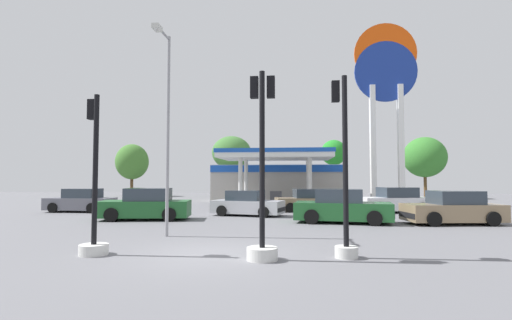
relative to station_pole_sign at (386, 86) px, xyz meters
The scene contains 18 objects.
ground_plane 23.85m from the station_pole_sign, 115.68° to the right, with size 90.00×90.00×0.00m, color slate.
gas_station 12.40m from the station_pole_sign, 150.14° to the left, with size 12.00×12.00×4.29m.
station_pole_sign is the anchor object (origin of this frame).
car_0 14.69m from the station_pole_sign, 89.74° to the right, with size 4.45×2.39×1.52m.
car_1 10.56m from the station_pole_sign, 99.25° to the right, with size 4.61×2.69×1.55m.
car_2 15.84m from the station_pole_sign, 137.86° to the right, with size 4.23×2.53×1.42m.
car_3 20.57m from the station_pole_sign, 141.82° to the right, with size 4.69×2.54×1.60m.
car_4 23.54m from the station_pole_sign, 159.70° to the right, with size 4.12×1.94×1.46m.
car_5 15.46m from the station_pole_sign, 112.55° to the right, with size 4.66×2.50×1.59m.
car_6 12.18m from the station_pole_sign, 138.10° to the right, with size 4.23×2.39×1.43m.
traffic_signal_0 25.13m from the station_pole_sign, 122.04° to the right, with size 0.77×0.77×4.41m.
traffic_signal_1 23.17m from the station_pole_sign, 111.41° to the right, with size 0.79×0.79×4.87m.
traffic_signal_2 22.05m from the station_pole_sign, 106.37° to the right, with size 0.63×0.66×4.83m.
tree_0 30.03m from the station_pole_sign, 153.72° to the left, with size 3.88×3.88×6.23m.
tree_1 18.26m from the station_pole_sign, 142.53° to the left, with size 4.31×4.31×6.78m.
tree_2 13.95m from the station_pole_sign, 102.00° to the left, with size 2.86×2.86×6.47m.
tree_3 14.48m from the station_pole_sign, 60.38° to the left, with size 4.48×4.48×6.56m.
corner_streetlamp 21.23m from the station_pole_sign, 124.64° to the right, with size 0.24×1.48×7.32m.
Camera 1 is at (2.38, -10.23, 2.07)m, focal length 26.38 mm.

